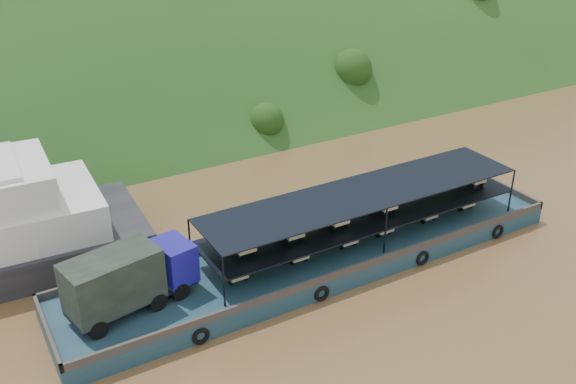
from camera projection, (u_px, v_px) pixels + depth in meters
ground at (333, 242)px, 45.67m from camera, size 160.00×160.00×0.00m
hillside at (159, 101)px, 73.50m from camera, size 140.00×39.60×39.60m
cargo_barge at (298, 255)px, 41.79m from camera, size 35.00×7.18×5.00m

